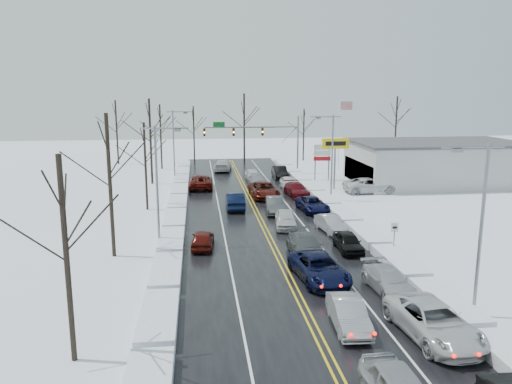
{
  "coord_description": "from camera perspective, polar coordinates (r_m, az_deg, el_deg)",
  "views": [
    {
      "loc": [
        -5.49,
        -40.52,
        11.48
      ],
      "look_at": [
        -0.34,
        3.1,
        2.5
      ],
      "focal_mm": 35.0,
      "sensor_mm": 36.0,
      "label": 1
    }
  ],
  "objects": [
    {
      "name": "tree_far_a",
      "position": [
        81.61,
        -15.69,
        7.97
      ],
      "size": [
        4.0,
        4.0,
        10.0
      ],
      "color": "#2D231C",
      "rests_on": "ground"
    },
    {
      "name": "queued_car_5",
      "position": [
        47.72,
        2.12,
        -2.37
      ],
      "size": [
        1.96,
        4.66,
        1.5
      ],
      "primitive_type": "imported",
      "rotation": [
        0.0,
        0.0,
        -0.08
      ],
      "color": "#393B3D",
      "rests_on": "ground"
    },
    {
      "name": "queued_car_3",
      "position": [
        35.57,
        5.7,
        -7.33
      ],
      "size": [
        2.18,
        5.26,
        1.52
      ],
      "primitive_type": "imported",
      "rotation": [
        0.0,
        0.0,
        0.01
      ],
      "color": "#474A4D",
      "rests_on": "ground"
    },
    {
      "name": "queued_car_7",
      "position": [
        60.42,
        0.12,
        0.6
      ],
      "size": [
        2.38,
        4.84,
        1.35
      ],
      "primitive_type": "imported",
      "rotation": [
        0.0,
        0.0,
        0.11
      ],
      "color": "gray",
      "rests_on": "ground"
    },
    {
      "name": "queued_car_14",
      "position": [
        48.49,
        6.48,
        -2.21
      ],
      "size": [
        2.69,
        5.15,
        1.38
      ],
      "primitive_type": "imported",
      "rotation": [
        0.0,
        0.0,
        0.08
      ],
      "color": "black",
      "rests_on": "ground"
    },
    {
      "name": "tree_far_c",
      "position": [
        79.96,
        -1.37,
        8.83
      ],
      "size": [
        4.4,
        4.4,
        11.0
      ],
      "color": "#2D231C",
      "rests_on": "ground"
    },
    {
      "name": "road_surface",
      "position": [
        44.38,
        0.61,
        -3.43
      ],
      "size": [
        14.0,
        84.0,
        0.01
      ],
      "primitive_type": "cube",
      "color": "black",
      "rests_on": "ground"
    },
    {
      "name": "queued_car_6",
      "position": [
        54.38,
        0.92,
        -0.63
      ],
      "size": [
        3.0,
        6.08,
        1.66
      ],
      "primitive_type": "imported",
      "rotation": [
        0.0,
        0.0,
        0.04
      ],
      "color": "#450F09",
      "rests_on": "ground"
    },
    {
      "name": "queued_car_13",
      "position": [
        41.84,
        8.52,
        -4.5
      ],
      "size": [
        2.0,
        4.3,
        1.36
      ],
      "primitive_type": "imported",
      "rotation": [
        0.0,
        0.0,
        0.14
      ],
      "color": "#9A9CA1",
      "rests_on": "ground"
    },
    {
      "name": "queued_car_8",
      "position": [
        64.7,
        -0.37,
        1.34
      ],
      "size": [
        1.92,
        4.43,
        1.49
      ],
      "primitive_type": "imported",
      "rotation": [
        0.0,
        0.0,
        0.04
      ],
      "color": "silver",
      "rests_on": "ground"
    },
    {
      "name": "queued_car_15",
      "position": [
        55.32,
        4.63,
        -0.46
      ],
      "size": [
        2.45,
        5.13,
        1.44
      ],
      "primitive_type": "imported",
      "rotation": [
        0.0,
        0.0,
        0.09
      ],
      "color": "#510A11",
      "rests_on": "ground"
    },
    {
      "name": "snow_bank_left",
      "position": [
        44.09,
        -9.26,
        -3.69
      ],
      "size": [
        1.85,
        72.0,
        0.65
      ],
      "primitive_type": "cube",
      "color": "silver",
      "rests_on": "ground"
    },
    {
      "name": "parked_car_0",
      "position": [
        58.37,
        12.9,
        -0.08
      ],
      "size": [
        6.17,
        2.88,
        1.71
      ],
      "primitive_type": "imported",
      "rotation": [
        0.0,
        0.0,
        1.58
      ],
      "color": "silver",
      "rests_on": "ground"
    },
    {
      "name": "parked_car_1",
      "position": [
        61.35,
        14.94,
        0.38
      ],
      "size": [
        2.27,
        4.95,
        1.4
      ],
      "primitive_type": "imported",
      "rotation": [
        0.0,
        0.0,
        0.06
      ],
      "color": "black",
      "rests_on": "ground"
    },
    {
      "name": "queued_car_11",
      "position": [
        30.54,
        14.8,
        -10.93
      ],
      "size": [
        2.18,
        4.78,
        1.36
      ],
      "primitive_type": "imported",
      "rotation": [
        0.0,
        0.0,
        0.06
      ],
      "color": "#A1A3A9",
      "rests_on": "ground"
    },
    {
      "name": "tree_left_b",
      "position": [
        35.32,
        -16.51,
        3.77
      ],
      "size": [
        4.0,
        4.0,
        10.0
      ],
      "color": "#2D231C",
      "rests_on": "ground"
    },
    {
      "name": "tree_far_d",
      "position": [
        83.07,
        5.49,
        7.68
      ],
      "size": [
        3.4,
        3.4,
        8.5
      ],
      "color": "#2D231C",
      "rests_on": "ground"
    },
    {
      "name": "queued_car_16",
      "position": [
        59.27,
        3.69,
        0.36
      ],
      "size": [
        1.81,
        4.29,
        1.45
      ],
      "primitive_type": "imported",
      "rotation": [
        0.0,
        0.0,
        -0.02
      ],
      "color": "silver",
      "rests_on": "ground"
    },
    {
      "name": "queued_car_17",
      "position": [
        66.3,
        2.72,
        1.57
      ],
      "size": [
        1.78,
        4.91,
        1.61
      ],
      "primitive_type": "imported",
      "rotation": [
        0.0,
        0.0,
        -0.02
      ],
      "color": "black",
      "rests_on": "ground"
    },
    {
      "name": "queued_car_4",
      "position": [
        42.66,
        3.41,
        -4.08
      ],
      "size": [
        2.35,
        4.64,
        1.51
      ],
      "primitive_type": "imported",
      "rotation": [
        0.0,
        0.0,
        -0.13
      ],
      "color": "silver",
      "rests_on": "ground"
    },
    {
      "name": "streetlight_ne",
      "position": [
        52.73,
        8.5,
        4.71
      ],
      "size": [
        3.2,
        0.25,
        9.0
      ],
      "color": "slate",
      "rests_on": "ground"
    },
    {
      "name": "streetlight_sw",
      "position": [
        37.14,
        -10.98,
        1.78
      ],
      "size": [
        3.2,
        0.25,
        9.0
      ],
      "color": "slate",
      "rests_on": "ground"
    },
    {
      "name": "tree_far_e",
      "position": [
        88.22,
        15.76,
        8.44
      ],
      "size": [
        4.2,
        4.2,
        10.5
      ],
      "color": "#2D231C",
      "rests_on": "ground"
    },
    {
      "name": "tree_left_c",
      "position": [
        49.09,
        -12.59,
        4.8
      ],
      "size": [
        3.4,
        3.4,
        8.5
      ],
      "color": "#2D231C",
      "rests_on": "ground"
    },
    {
      "name": "speed_limit_sign",
      "position": [
        36.63,
        15.54,
        -4.48
      ],
      "size": [
        0.55,
        0.09,
        2.35
      ],
      "color": "slate",
      "rests_on": "ground"
    },
    {
      "name": "queued_car_1",
      "position": [
        25.89,
        10.46,
        -14.97
      ],
      "size": [
        1.75,
        4.37,
        1.41
      ],
      "primitive_type": "imported",
      "rotation": [
        0.0,
        0.0,
        -0.06
      ],
      "color": "#96989D",
      "rests_on": "ground"
    },
    {
      "name": "tree_left_a",
      "position": [
        21.87,
        -21.14,
        -2.98
      ],
      "size": [
        3.6,
        3.6,
        9.0
      ],
      "color": "#2D231C",
      "rests_on": "ground"
    },
    {
      "name": "tree_far_b",
      "position": [
        81.68,
        -7.14,
        7.82
      ],
      "size": [
        3.6,
        3.6,
        9.0
      ],
      "color": "#2D231C",
      "rests_on": "ground"
    },
    {
      "name": "oncoming_car_0",
      "position": [
        49.27,
        -2.41,
        -1.93
      ],
      "size": [
        1.81,
        5.02,
        1.64
      ],
      "primitive_type": "imported",
      "rotation": [
        0.0,
        0.0,
        3.13
      ],
      "color": "black",
      "rests_on": "ground"
    },
    {
      "name": "oncoming_car_1",
      "position": [
        59.83,
        -6.29,
        0.42
      ],
      "size": [
        2.84,
        5.95,
        1.64
      ],
      "primitive_type": "imported",
      "rotation": [
        0.0,
        0.0,
        3.12
      ],
      "color": "#54100B",
      "rests_on": "ground"
    },
    {
      "name": "tree_left_e",
      "position": [
        74.86,
        -10.88,
        7.64
      ],
      "size": [
        3.8,
        3.8,
        9.5
      ],
      "color": "#2D231C",
      "rests_on": "ground"
    },
    {
      "name": "traffic_signal_mast",
      "position": [
        69.35,
        0.7,
        6.59
      ],
      "size": [
        13.28,
        0.39,
        8.0
      ],
      "color": "slate",
      "rests_on": "ground"
    },
    {
      "name": "snow_bank_right",
      "position": [
        45.94,
        10.06,
        -3.1
      ],
      "size": [
        1.85,
        72.0,
        0.65
      ],
      "primitive_type": "cube",
      "color": "silver",
      "rests_on": "ground"
    },
    {
      "name": "streetlight_nw",
      "position": [
        64.87,
        -9.23,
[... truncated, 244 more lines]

